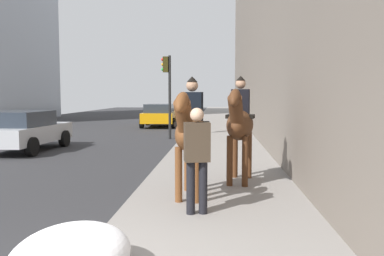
{
  "coord_description": "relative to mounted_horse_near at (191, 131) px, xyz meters",
  "views": [
    {
      "loc": [
        -3.66,
        -1.65,
        2.03
      ],
      "look_at": [
        4.0,
        -1.15,
        1.4
      ],
      "focal_mm": 38.37,
      "sensor_mm": 36.0,
      "label": 1
    }
  ],
  "objects": [
    {
      "name": "mounted_horse_near",
      "position": [
        0.0,
        0.0,
        0.0
      ],
      "size": [
        2.15,
        0.71,
        2.24
      ],
      "rotation": [
        0.0,
        0.0,
        3.04
      ],
      "color": "brown",
      "rests_on": "sidewalk_slab"
    },
    {
      "name": "mounted_horse_far",
      "position": [
        1.35,
        -0.96,
        0.06
      ],
      "size": [
        2.14,
        0.8,
        2.31
      ],
      "rotation": [
        0.0,
        0.0,
        2.98
      ],
      "color": "#4C2B16",
      "rests_on": "sidewalk_slab"
    },
    {
      "name": "pedestrian_greeting",
      "position": [
        -1.06,
        -0.17,
        -0.25
      ],
      "size": [
        0.33,
        0.44,
        1.7
      ],
      "rotation": [
        0.0,
        0.0,
        0.19
      ],
      "color": "black",
      "rests_on": "sidewalk_slab"
    },
    {
      "name": "car_near_lane",
      "position": [
        17.99,
        3.18,
        -0.59
      ],
      "size": [
        4.17,
        2.22,
        1.44
      ],
      "rotation": [
        0.0,
        0.0,
        0.03
      ],
      "color": "orange",
      "rests_on": "ground"
    },
    {
      "name": "car_mid_lane",
      "position": [
        6.71,
        6.43,
        -0.59
      ],
      "size": [
        4.18,
        2.16,
        1.44
      ],
      "rotation": [
        0.0,
        0.0,
        -0.05
      ],
      "color": "#B7BABF",
      "rests_on": "ground"
    },
    {
      "name": "traffic_light_near_curb",
      "position": [
        11.0,
        1.79,
        1.19
      ],
      "size": [
        0.2,
        0.44,
        3.78
      ],
      "color": "black",
      "rests_on": "ground"
    },
    {
      "name": "snow_pile_near",
      "position": [
        -3.5,
        1.0,
        -0.96
      ],
      "size": [
        1.55,
        1.19,
        0.54
      ],
      "primitive_type": "ellipsoid",
      "color": "white",
      "rests_on": "sidewalk_slab"
    }
  ]
}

